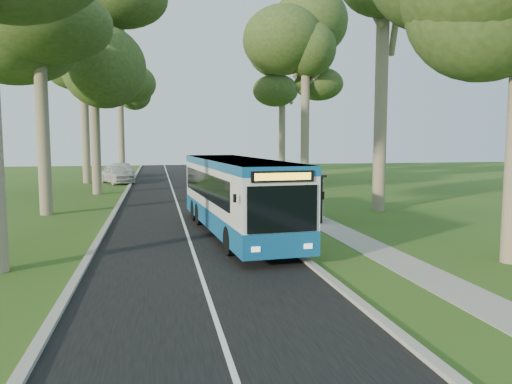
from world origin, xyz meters
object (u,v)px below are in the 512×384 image
bus (236,196)px  bus_shelter (310,188)px  bus_stop_sign (289,205)px  litter_bin (278,207)px  car_silver (122,170)px  car_white (117,174)px

bus → bus_shelter: bus is taller
bus → bus_shelter: 4.87m
bus → bus_shelter: (4.03, 2.73, -0.01)m
bus_stop_sign → bus_shelter: size_ratio=0.83×
litter_bin → car_silver: bearing=108.4°
litter_bin → car_white: car_white is taller
bus → bus_shelter: size_ratio=4.33×
car_white → car_silver: (-0.03, 7.21, -0.09)m
bus → bus_stop_sign: (1.77, -1.84, -0.18)m
litter_bin → car_silver: size_ratio=0.22×
litter_bin → car_silver: 30.95m
bus_shelter → car_white: (-10.86, 23.90, -0.78)m
bus → car_silver: (-6.86, 33.84, -0.88)m
bus → car_silver: 34.54m
bus_stop_sign → car_white: (-8.60, 28.47, -0.61)m
car_white → car_silver: bearing=67.0°
litter_bin → car_white: 24.21m
litter_bin → bus_stop_sign: bearing=-100.2°
bus_stop_sign → car_silver: bearing=103.2°
bus_stop_sign → car_white: bus_stop_sign is taller
bus_shelter → car_silver: 32.97m
bus_stop_sign → litter_bin: (1.14, 6.30, -0.93)m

